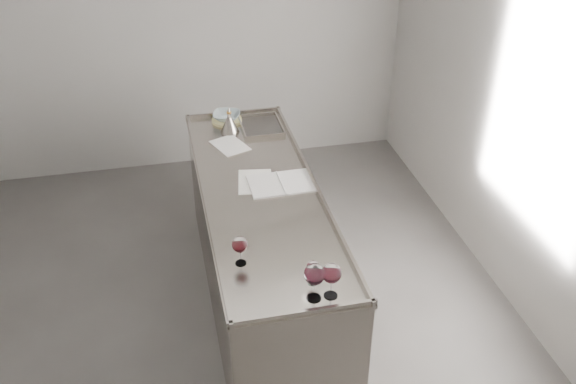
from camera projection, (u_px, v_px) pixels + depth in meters
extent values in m
cube|color=#4A4846|center=(199.00, 341.00, 4.35)|extent=(4.50, 5.00, 0.02)
cube|color=#979592|center=(159.00, 24.00, 5.67)|extent=(4.50, 0.02, 2.80)
cube|color=#979592|center=(543.00, 122.00, 4.01)|extent=(0.02, 5.00, 2.80)
cube|color=gray|center=(262.00, 250.00, 4.44)|extent=(0.75, 2.40, 0.92)
cube|color=gray|center=(260.00, 193.00, 4.19)|extent=(0.77, 2.42, 0.02)
cube|color=gray|center=(304.00, 313.00, 3.19)|extent=(0.77, 0.02, 0.03)
cube|color=gray|center=(234.00, 113.00, 5.16)|extent=(0.77, 0.02, 0.03)
cube|color=gray|center=(204.00, 196.00, 4.11)|extent=(0.02, 2.42, 0.03)
cube|color=gray|center=(315.00, 183.00, 4.24)|extent=(0.02, 2.42, 0.03)
cube|color=#595654|center=(261.00, 128.00, 4.98)|extent=(0.30, 0.38, 0.01)
cylinder|color=white|center=(241.00, 263.00, 3.55)|extent=(0.06, 0.06, 0.00)
cylinder|color=white|center=(240.00, 257.00, 3.53)|extent=(0.01, 0.01, 0.08)
ellipsoid|color=white|center=(240.00, 245.00, 3.48)|extent=(0.09, 0.09, 0.09)
cylinder|color=#39070B|center=(240.00, 248.00, 3.49)|extent=(0.06, 0.06, 0.02)
cylinder|color=white|center=(314.00, 298.00, 3.31)|extent=(0.08, 0.08, 0.00)
cylinder|color=white|center=(314.00, 290.00, 3.28)|extent=(0.01, 0.01, 0.11)
ellipsoid|color=white|center=(315.00, 274.00, 3.22)|extent=(0.11, 0.11, 0.12)
cylinder|color=#330712|center=(314.00, 278.00, 3.24)|extent=(0.08, 0.08, 0.02)
cylinder|color=white|center=(331.00, 295.00, 3.32)|extent=(0.07, 0.07, 0.00)
cylinder|color=white|center=(331.00, 288.00, 3.30)|extent=(0.01, 0.01, 0.10)
ellipsoid|color=white|center=(332.00, 273.00, 3.25)|extent=(0.10, 0.10, 0.11)
cylinder|color=#380710|center=(331.00, 277.00, 3.26)|extent=(0.07, 0.07, 0.02)
cylinder|color=white|center=(313.00, 282.00, 3.41)|extent=(0.06, 0.06, 0.00)
cylinder|color=white|center=(313.00, 277.00, 3.39)|extent=(0.01, 0.01, 0.07)
ellipsoid|color=white|center=(313.00, 267.00, 3.36)|extent=(0.07, 0.07, 0.07)
cylinder|color=#3C0811|center=(313.00, 269.00, 3.37)|extent=(0.05, 0.05, 0.02)
cube|color=white|center=(265.00, 185.00, 4.24)|extent=(0.21, 0.30, 0.01)
cube|color=white|center=(297.00, 181.00, 4.28)|extent=(0.21, 0.30, 0.01)
cylinder|color=white|center=(281.00, 183.00, 4.25)|extent=(0.02, 0.30, 0.01)
cube|color=silver|center=(255.00, 181.00, 4.29)|extent=(0.27, 0.35, 0.00)
cube|color=white|center=(230.00, 145.00, 4.72)|extent=(0.30, 0.35, 0.00)
cylinder|color=beige|center=(227.00, 120.00, 5.06)|extent=(0.32, 0.32, 0.02)
imported|color=#8DA1A5|center=(227.00, 116.00, 5.04)|extent=(0.27, 0.27, 0.05)
cone|color=#A1988F|center=(230.00, 125.00, 4.87)|extent=(0.15, 0.15, 0.13)
cylinder|color=#A1988F|center=(229.00, 115.00, 4.83)|extent=(0.03, 0.03, 0.03)
cylinder|color=#A8742E|center=(229.00, 112.00, 4.82)|extent=(0.04, 0.04, 0.02)
cone|color=#A1988F|center=(229.00, 109.00, 4.81)|extent=(0.03, 0.03, 0.04)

